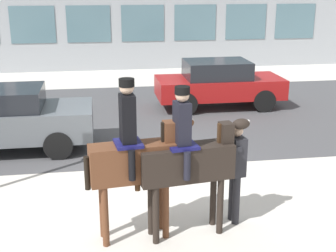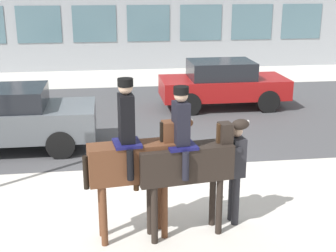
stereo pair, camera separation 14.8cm
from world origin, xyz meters
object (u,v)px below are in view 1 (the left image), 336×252
at_px(mounted_horse_companion, 188,159).
at_px(street_car_far_lane, 219,83).
at_px(pedestrian_bystander, 235,166).
at_px(street_car_near_lane, 2,118).
at_px(mounted_horse_lead, 135,158).

xyz_separation_m(mounted_horse_companion, street_car_far_lane, (2.60, 7.96, -0.52)).
bearing_deg(mounted_horse_companion, pedestrian_bystander, 8.70).
distance_m(pedestrian_bystander, street_car_near_lane, 6.41).
height_order(mounted_horse_companion, street_car_near_lane, mounted_horse_companion).
relative_size(mounted_horse_lead, street_car_near_lane, 0.62).
relative_size(mounted_horse_companion, pedestrian_bystander, 1.42).
xyz_separation_m(mounted_horse_lead, street_car_near_lane, (-2.90, 4.66, -0.57)).
height_order(mounted_horse_companion, pedestrian_bystander, mounted_horse_companion).
bearing_deg(pedestrian_bystander, mounted_horse_lead, -0.24).
bearing_deg(pedestrian_bystander, street_car_near_lane, -51.81).
xyz_separation_m(mounted_horse_lead, mounted_horse_companion, (0.86, -0.02, -0.06)).
bearing_deg(street_car_near_lane, pedestrian_bystander, -43.52).
height_order(mounted_horse_lead, pedestrian_bystander, mounted_horse_lead).
relative_size(pedestrian_bystander, street_car_near_lane, 0.41).
height_order(mounted_horse_companion, street_car_far_lane, mounted_horse_companion).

